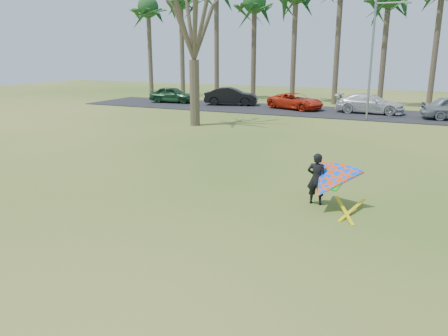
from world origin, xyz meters
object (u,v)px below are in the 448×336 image
at_px(streetlight, 374,55).
at_px(kite_flyer, 328,182).
at_px(car_0, 173,95).
at_px(car_2, 295,101).
at_px(car_1, 231,96).
at_px(bare_tree_left, 193,15).
at_px(car_3, 370,104).

bearing_deg(streetlight, kite_flyer, -87.03).
bearing_deg(kite_flyer, car_0, 130.04).
height_order(car_0, kite_flyer, kite_flyer).
height_order(car_0, car_2, car_0).
height_order(car_1, car_2, car_1).
xyz_separation_m(bare_tree_left, car_1, (-2.20, 11.00, -6.08)).
height_order(streetlight, car_2, streetlight).
distance_m(streetlight, car_2, 8.13).
bearing_deg(streetlight, bare_tree_left, -145.43).
xyz_separation_m(streetlight, car_0, (-18.20, 3.57, -3.66)).
xyz_separation_m(car_2, kite_flyer, (7.31, -22.80, 0.12)).
xyz_separation_m(car_0, car_1, (5.83, 0.43, 0.04)).
bearing_deg(streetlight, car_0, 168.90).
relative_size(streetlight, car_1, 1.70).
distance_m(bare_tree_left, car_1, 12.76).
relative_size(car_0, car_1, 0.92).
xyz_separation_m(streetlight, car_1, (-12.36, 4.00, -3.63)).
xyz_separation_m(bare_tree_left, car_0, (-8.04, 10.57, -6.12)).
relative_size(car_0, car_2, 0.91).
bearing_deg(car_1, car_0, 78.87).
relative_size(bare_tree_left, car_3, 1.89).
relative_size(bare_tree_left, car_1, 2.06).
distance_m(streetlight, car_1, 13.49).
xyz_separation_m(streetlight, kite_flyer, (1.00, -19.28, -3.62)).
height_order(streetlight, car_3, streetlight).
height_order(car_0, car_1, car_1).
relative_size(bare_tree_left, kite_flyer, 4.06).
distance_m(streetlight, kite_flyer, 19.64).
bearing_deg(kite_flyer, bare_tree_left, 132.27).
height_order(car_0, car_3, car_3).
bearing_deg(kite_flyer, car_2, 107.77).
distance_m(bare_tree_left, kite_flyer, 17.67).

